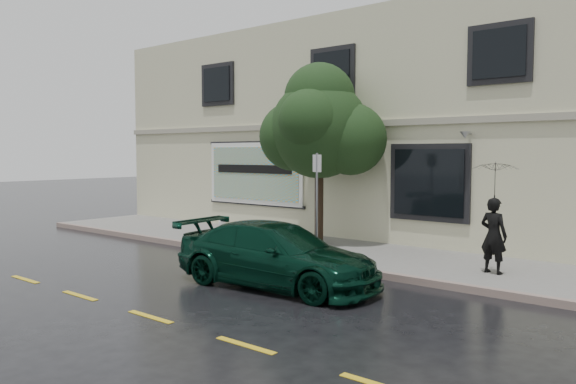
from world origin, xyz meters
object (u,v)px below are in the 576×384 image
Objects in this scene: car at (276,255)px; street_tree at (319,130)px; fire_hydrant at (222,231)px; pedestrian at (494,236)px.

street_tree is (-2.04, 4.27, 2.75)m from car.
street_tree reaches higher than car.
fire_hydrant is (-2.22, -1.70, -2.91)m from street_tree.
street_tree is at bearing 1.43° from pedestrian.
car is 4.98m from fire_hydrant.
pedestrian is at bearing -9.43° from street_tree.
car is 0.96× the size of street_tree.
fire_hydrant is at bearing 17.10° from pedestrian.
pedestrian is 5.89m from street_tree.
car is 4.71m from pedestrian.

